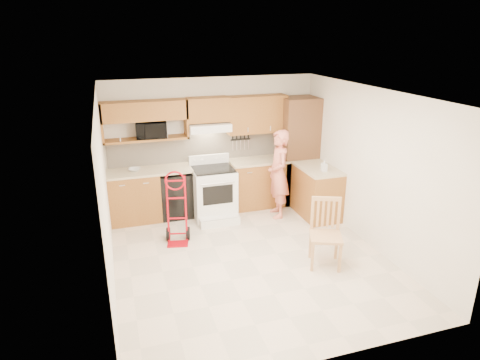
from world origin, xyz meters
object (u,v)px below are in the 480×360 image
hand_truck (176,211)px  dining_chair (326,234)px  microwave (151,130)px  range (214,189)px  person (278,174)px

hand_truck → dining_chair: 2.38m
microwave → range: (1.01, -0.48, -1.08)m
dining_chair → range: bearing=140.4°
person → range: bearing=-96.5°
range → person: size_ratio=0.68×
person → dining_chair: person is taller
person → hand_truck: size_ratio=1.47×
person → dining_chair: bearing=5.9°
microwave → person: 2.42m
range → hand_truck: bearing=-136.9°
microwave → hand_truck: 1.66m
microwave → person: bearing=-14.2°
microwave → hand_truck: size_ratio=0.48×
range → dining_chair: size_ratio=1.11×
microwave → hand_truck: bearing=-76.8°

